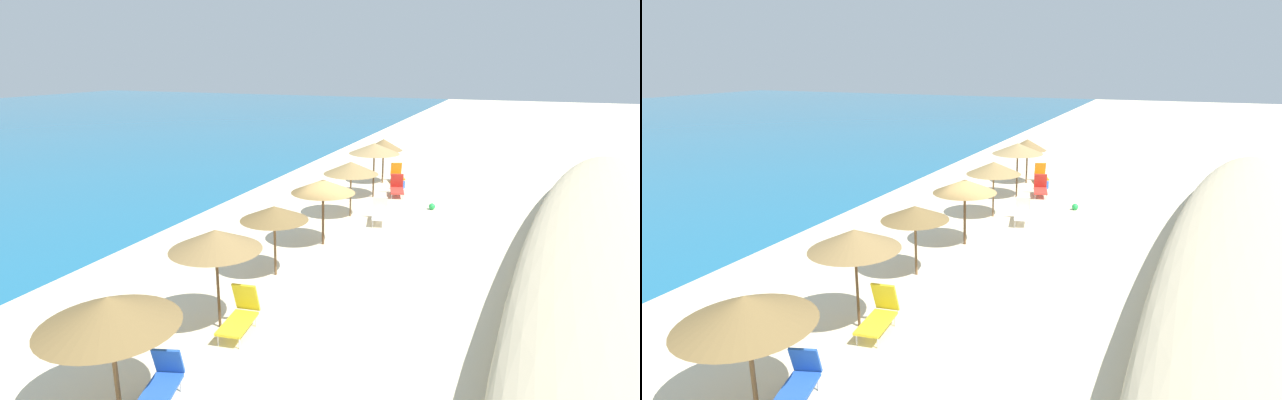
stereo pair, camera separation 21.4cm
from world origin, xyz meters
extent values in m
plane|color=beige|center=(0.00, 0.00, 0.00)|extent=(160.00, 160.00, 0.00)
cylinder|color=brown|center=(-10.75, 0.80, 1.04)|extent=(0.09, 0.09, 2.08)
cone|color=olive|center=(-10.75, 0.80, 2.22)|extent=(2.70, 2.70, 0.59)
cylinder|color=brown|center=(-7.08, 0.81, 1.16)|extent=(0.07, 0.07, 2.32)
cone|color=olive|center=(-7.08, 0.81, 2.44)|extent=(2.36, 2.36, 0.53)
cylinder|color=brown|center=(-3.47, 0.99, 1.02)|extent=(0.08, 0.08, 2.03)
cone|color=olive|center=(-3.47, 0.99, 2.11)|extent=(2.20, 2.20, 0.46)
cylinder|color=brown|center=(-0.19, 0.61, 1.09)|extent=(0.10, 0.10, 2.19)
cone|color=olive|center=(-0.19, 0.61, 2.29)|extent=(2.40, 2.40, 0.50)
cylinder|color=brown|center=(3.66, 0.80, 1.05)|extent=(0.08, 0.08, 2.11)
cone|color=#9E7F4C|center=(3.66, 0.80, 2.23)|extent=(2.43, 2.43, 0.55)
cylinder|color=brown|center=(7.29, 0.79, 1.21)|extent=(0.08, 0.08, 2.42)
cone|color=tan|center=(7.29, 0.79, 2.53)|extent=(2.56, 2.56, 0.53)
cylinder|color=brown|center=(10.61, 1.19, 1.03)|extent=(0.10, 0.10, 2.05)
cone|color=olive|center=(10.61, 1.19, 2.21)|extent=(2.15, 2.15, 0.62)
cube|color=blue|center=(-10.45, 0.14, 0.34)|extent=(1.65, 1.04, 0.07)
cube|color=blue|center=(-9.75, 0.36, 0.68)|extent=(0.44, 0.67, 0.66)
cylinder|color=silver|center=(-9.90, 0.58, 0.15)|extent=(0.04, 0.04, 0.30)
cylinder|color=silver|center=(-9.74, 0.08, 0.15)|extent=(0.04, 0.04, 0.30)
cube|color=yellow|center=(-7.31, 0.14, 0.35)|extent=(1.40, 0.83, 0.07)
cube|color=yellow|center=(-6.70, 0.22, 0.79)|extent=(0.44, 0.70, 0.84)
cylinder|color=silver|center=(-7.91, 0.34, 0.16)|extent=(0.04, 0.04, 0.32)
cylinder|color=silver|center=(-7.83, -0.21, 0.16)|extent=(0.04, 0.04, 0.32)
cylinder|color=silver|center=(-6.79, 0.49, 0.16)|extent=(0.04, 0.04, 0.32)
cylinder|color=silver|center=(-6.72, -0.06, 0.16)|extent=(0.04, 0.04, 0.32)
cube|color=orange|center=(10.91, 0.37, 0.32)|extent=(1.39, 1.08, 0.07)
cube|color=orange|center=(11.44, 0.60, 0.70)|extent=(0.48, 0.67, 0.75)
cylinder|color=silver|center=(10.32, 0.40, 0.14)|extent=(0.04, 0.04, 0.29)
cylinder|color=silver|center=(10.54, -0.09, 0.14)|extent=(0.04, 0.04, 0.29)
cylinder|color=silver|center=(11.28, 0.83, 0.14)|extent=(0.04, 0.04, 0.29)
cylinder|color=silver|center=(11.50, 0.34, 0.14)|extent=(0.04, 0.04, 0.29)
cube|color=red|center=(7.92, -0.31, 0.30)|extent=(1.53, 1.02, 0.07)
cube|color=red|center=(8.56, -0.13, 0.68)|extent=(0.43, 0.71, 0.76)
cylinder|color=silver|center=(7.27, -0.20, 0.13)|extent=(0.04, 0.04, 0.26)
cylinder|color=silver|center=(7.43, -0.74, 0.13)|extent=(0.04, 0.04, 0.26)
cylinder|color=silver|center=(8.42, 0.12, 0.13)|extent=(0.04, 0.04, 0.26)
cylinder|color=silver|center=(8.57, -0.42, 0.13)|extent=(0.04, 0.04, 0.26)
cube|color=white|center=(3.16, -0.69, 0.36)|extent=(1.63, 0.97, 0.07)
cube|color=white|center=(3.86, -0.52, 0.68)|extent=(0.34, 0.66, 0.64)
cylinder|color=silver|center=(2.47, -0.58, 0.16)|extent=(0.04, 0.04, 0.33)
cylinder|color=silver|center=(2.59, -1.10, 0.16)|extent=(0.04, 0.04, 0.33)
cylinder|color=silver|center=(3.72, -0.28, 0.16)|extent=(0.04, 0.04, 0.33)
cylinder|color=silver|center=(3.85, -0.80, 0.16)|extent=(0.04, 0.04, 0.33)
sphere|color=green|center=(6.11, -2.43, 0.15)|extent=(0.30, 0.30, 0.30)
cube|color=blue|center=(9.56, -0.03, 0.20)|extent=(0.67, 0.56, 0.41)
camera|label=1|loc=(-17.39, -6.15, 6.77)|focal=28.79mm
camera|label=2|loc=(-17.31, -6.34, 6.77)|focal=28.79mm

